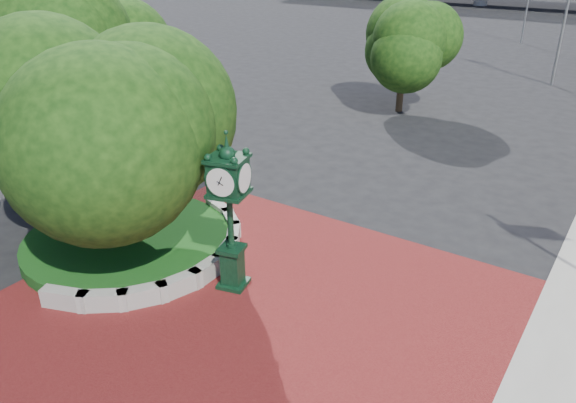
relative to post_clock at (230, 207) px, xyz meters
The scene contains 8 objects.
ground 2.59m from the post_clock, ahead, with size 200.00×200.00×0.00m, color black.
plaza 2.80m from the post_clock, 47.82° to the right, with size 12.00×12.00×0.04m, color maroon.
planter_wall 2.71m from the post_clock, behind, with size 2.96×6.77×0.54m.
grass_bed 4.55m from the post_clock, behind, with size 6.10×6.10×0.40m, color #144616.
tree_planter 4.21m from the post_clock, behind, with size 5.20×5.20×6.33m.
tree_northwest 13.06m from the post_clock, 157.83° to the left, with size 5.60×5.60×6.93m.
tree_street 18.15m from the post_clock, 99.49° to the left, with size 4.40×4.40×5.45m.
post_clock is the anchor object (origin of this frame).
Camera 1 is at (7.25, -9.64, 8.61)m, focal length 35.00 mm.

